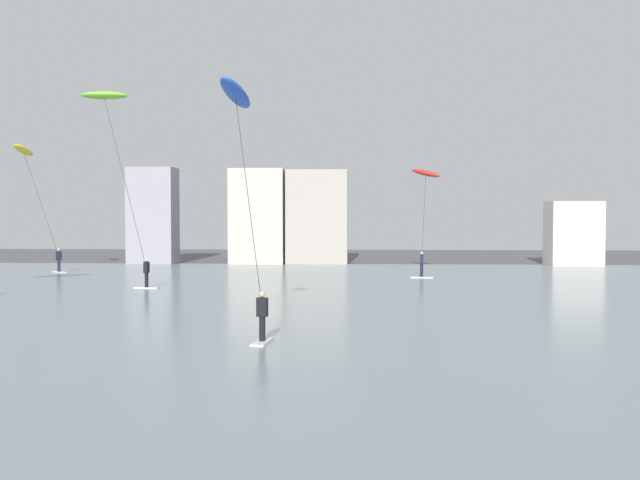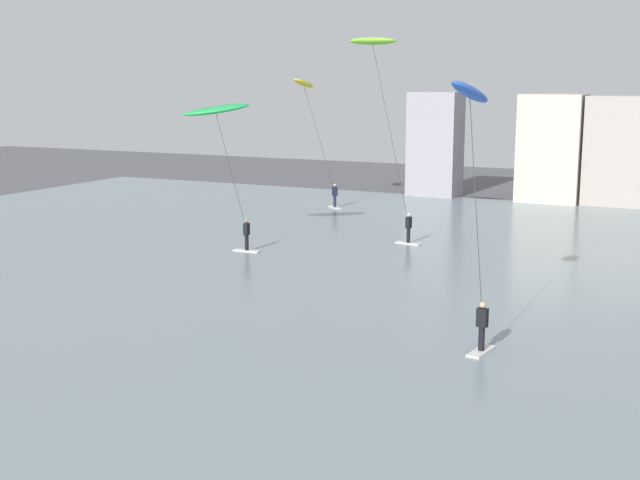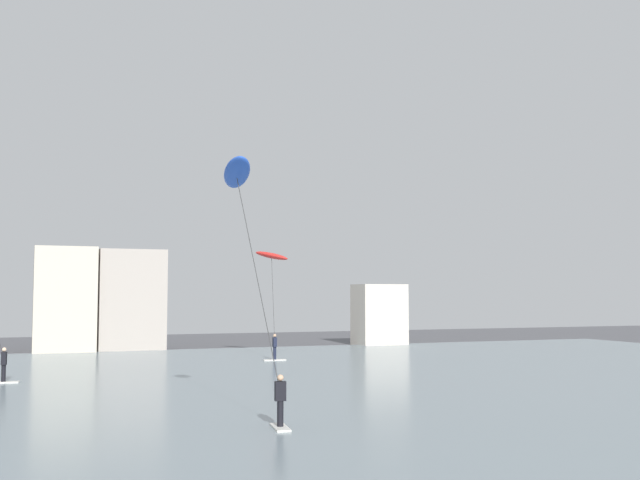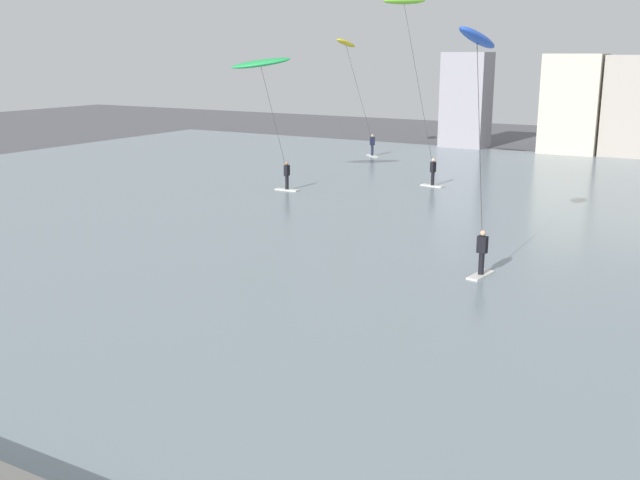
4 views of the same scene
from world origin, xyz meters
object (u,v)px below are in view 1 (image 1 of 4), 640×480
(kitesurfer_yellow, at_px, (27,162))
(kitesurfer_red, at_px, (425,186))
(kitesurfer_lime, at_px, (110,119))
(kitesurfer_blue, at_px, (239,125))

(kitesurfer_yellow, bearing_deg, kitesurfer_red, -2.49)
(kitesurfer_yellow, distance_m, kitesurfer_lime, 12.97)
(kitesurfer_blue, bearing_deg, kitesurfer_yellow, 126.65)
(kitesurfer_red, xyz_separation_m, kitesurfer_lime, (-18.06, -8.13, 3.38))
(kitesurfer_blue, bearing_deg, kitesurfer_lime, 121.69)
(kitesurfer_red, xyz_separation_m, kitesurfer_yellow, (-26.95, 1.17, 1.70))
(kitesurfer_lime, bearing_deg, kitesurfer_yellow, 133.71)
(kitesurfer_yellow, bearing_deg, kitesurfer_lime, -46.29)
(kitesurfer_blue, distance_m, kitesurfer_red, 25.18)
(kitesurfer_blue, height_order, kitesurfer_lime, kitesurfer_lime)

